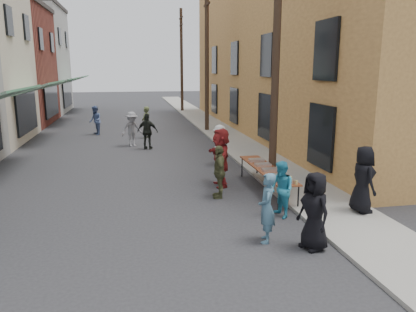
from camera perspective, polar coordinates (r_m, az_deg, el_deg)
name	(u,v)px	position (r m, az deg, el deg)	size (l,w,h in m)	color
ground	(153,223)	(10.69, -7.77, -9.37)	(120.00, 120.00, 0.00)	#28282B
sidewalk	(218,130)	(25.82, 1.37, 3.67)	(2.20, 60.00, 0.10)	gray
building_ochre	(318,50)	(26.61, 15.27, 14.20)	(10.00, 28.00, 10.00)	#A6713B
utility_pole_near	(276,50)	(13.80, 9.58, 14.52)	(0.26, 0.26, 9.00)	#2D2116
utility_pole_mid	(207,58)	(25.39, -0.16, 13.60)	(0.26, 0.26, 9.00)	#2D2116
utility_pole_far	(182,61)	(37.24, -3.74, 13.17)	(0.26, 0.26, 9.00)	#2D2116
serving_table	(267,170)	(13.20, 8.26, -1.92)	(0.70, 4.00, 0.75)	brown
catering_tray_sausage	(286,181)	(11.69, 10.93, -3.50)	(0.50, 0.33, 0.08)	maroon
catering_tray_foil_b	(278,175)	(12.28, 9.80, -2.69)	(0.50, 0.33, 0.08)	#B2B2B7
catering_tray_buns	(270,170)	(12.91, 8.71, -1.91)	(0.50, 0.33, 0.08)	tan
catering_tray_foil_d	(263,165)	(13.55, 7.72, -1.20)	(0.50, 0.33, 0.08)	#B2B2B7
catering_tray_buns_end	(256,160)	(14.20, 6.82, -0.55)	(0.50, 0.33, 0.08)	tan
condiment_jar_a	(283,185)	(11.35, 10.45, -3.97)	(0.07, 0.07, 0.08)	#A57F26
condiment_jar_b	(281,184)	(11.43, 10.27, -3.83)	(0.07, 0.07, 0.08)	#A57F26
condiment_jar_c	(280,183)	(11.52, 10.09, -3.70)	(0.07, 0.07, 0.08)	#A57F26
cup_stack	(296,183)	(11.54, 12.31, -3.66)	(0.08, 0.08, 0.12)	tan
guest_front_a	(314,211)	(9.21, 14.73, -7.48)	(0.85, 0.56, 1.75)	black
guest_front_b	(267,208)	(9.38, 8.27, -7.23)	(0.59, 0.39, 1.63)	#446C84
guest_front_c	(281,190)	(10.97, 10.26, -4.68)	(0.74, 0.58, 1.53)	teal
guest_front_d	(220,145)	(16.60, 1.67, 1.55)	(1.07, 0.62, 1.66)	silver
guest_front_e	(219,172)	(12.40, 1.58, -2.22)	(0.96, 0.40, 1.64)	#4F522F
guest_queue_back	(221,157)	(13.58, 1.82, -0.20)	(1.84, 0.58, 1.98)	maroon
server	(363,179)	(11.63, 20.97, -3.08)	(0.89, 0.58, 1.81)	black
passerby_left	(132,129)	(20.97, -10.65, 3.74)	(1.14, 0.65, 1.76)	gray
passerby_mid	(148,131)	(20.04, -8.49, 3.43)	(1.03, 0.43, 1.77)	black
passerby_right	(146,122)	(23.30, -8.72, 4.70)	(0.66, 0.43, 1.80)	#4C5732
passerby_far	(95,120)	(25.07, -15.57, 4.84)	(0.84, 0.65, 1.73)	#4B6092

